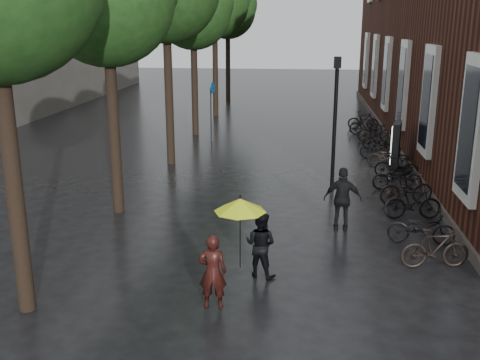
# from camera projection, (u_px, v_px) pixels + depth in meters

# --- Properties ---
(ground) EXTENTS (120.00, 120.00, 0.00)m
(ground) POSITION_uv_depth(u_px,v_px,m) (219.00, 350.00, 9.78)
(ground) COLOR black
(street_trees) EXTENTS (4.33, 34.03, 8.91)m
(street_trees) POSITION_uv_depth(u_px,v_px,m) (180.00, 1.00, 23.70)
(street_trees) COLOR black
(street_trees) RESTS_ON ground
(person_burgundy) EXTENTS (0.59, 0.40, 1.55)m
(person_burgundy) POSITION_uv_depth(u_px,v_px,m) (213.00, 272.00, 11.03)
(person_burgundy) COLOR black
(person_burgundy) RESTS_ON ground
(person_black) EXTENTS (0.88, 0.79, 1.51)m
(person_black) POSITION_uv_depth(u_px,v_px,m) (261.00, 244.00, 12.44)
(person_black) COLOR black
(person_black) RESTS_ON ground
(lime_umbrella) EXTENTS (1.08, 1.08, 1.60)m
(lime_umbrella) POSITION_uv_depth(u_px,v_px,m) (240.00, 205.00, 11.41)
(lime_umbrella) COLOR black
(lime_umbrella) RESTS_ON ground
(pedestrian_walking) EXTENTS (1.05, 0.49, 1.75)m
(pedestrian_walking) POSITION_uv_depth(u_px,v_px,m) (343.00, 199.00, 15.21)
(pedestrian_walking) COLOR black
(pedestrian_walking) RESTS_ON ground
(parked_bicycles) EXTENTS (2.04, 18.08, 1.04)m
(parked_bicycles) POSITION_uv_depth(u_px,v_px,m) (389.00, 161.00, 21.02)
(parked_bicycles) COLOR black
(parked_bicycles) RESTS_ON ground
(ad_lightbox) EXTENTS (0.29, 1.24, 1.87)m
(ad_lightbox) POSITION_uv_depth(u_px,v_px,m) (396.00, 147.00, 21.27)
(ad_lightbox) COLOR black
(ad_lightbox) RESTS_ON ground
(lamp_post) EXTENTS (0.23, 0.23, 4.44)m
(lamp_post) POSITION_uv_depth(u_px,v_px,m) (335.00, 111.00, 18.24)
(lamp_post) COLOR black
(lamp_post) RESTS_ON ground
(cycle_sign) EXTENTS (0.15, 0.51, 2.80)m
(cycle_sign) POSITION_uv_depth(u_px,v_px,m) (212.00, 103.00, 26.24)
(cycle_sign) COLOR #262628
(cycle_sign) RESTS_ON ground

